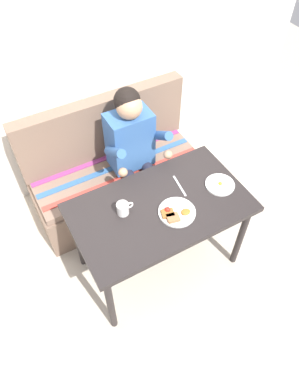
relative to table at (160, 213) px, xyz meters
The scene contains 9 objects.
ground_plane 0.65m from the table, ahead, with size 8.00×8.00×0.00m, color #C1B4A1.
back_wall 1.43m from the table, 90.00° to the left, with size 4.40×0.10×2.60m, color silver.
table is the anchor object (origin of this frame).
couch 0.83m from the table, 90.00° to the left, with size 1.44×0.56×1.00m.
person 0.61m from the table, 79.53° to the left, with size 0.45×0.61×1.21m.
plate_breakfast 0.15m from the table, 62.53° to the right, with size 0.25×0.25×0.05m.
plate_eggs 0.47m from the table, ahead, with size 0.21×0.21×0.04m.
coffee_mug 0.28m from the table, 163.71° to the left, with size 0.12×0.08×0.09m.
knife 0.24m from the table, 23.25° to the left, with size 0.01×0.20×0.01m, color silver.
Camera 1 is at (-0.79, -1.27, 2.63)m, focal length 33.79 mm.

